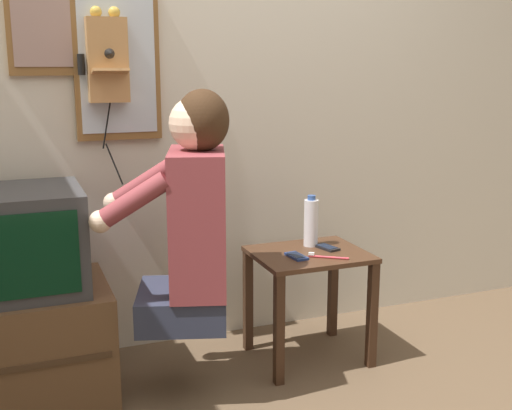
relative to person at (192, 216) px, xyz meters
name	(u,v)px	position (x,y,z in m)	size (l,w,h in m)	color
wall_back	(206,86)	(0.24, 0.57, 0.50)	(6.80, 0.05, 2.55)	beige
side_table	(309,276)	(0.59, 0.12, -0.37)	(0.52, 0.43, 0.53)	#422819
person	(192,216)	(0.00, 0.00, 0.00)	(0.60, 0.53, 0.96)	#2D3347
tv_stand	(39,342)	(-0.62, 0.21, -0.54)	(0.58, 0.55, 0.48)	brown
television	(25,240)	(-0.64, 0.22, -0.09)	(0.46, 0.49, 0.41)	#38383A
wall_phone_antique	(107,59)	(-0.24, 0.49, 0.62)	(0.21, 0.19, 0.79)	#AD7A47
framed_picture	(47,12)	(-0.47, 0.53, 0.82)	(0.34, 0.03, 0.54)	brown
wall_mirror	(117,65)	(-0.18, 0.53, 0.60)	(0.38, 0.04, 0.67)	brown
cell_phone_held	(296,256)	(0.50, 0.07, -0.24)	(0.07, 0.13, 0.01)	navy
cell_phone_spare	(327,247)	(0.70, 0.14, -0.24)	(0.09, 0.13, 0.01)	black
water_bottle	(311,222)	(0.65, 0.22, -0.14)	(0.07, 0.07, 0.25)	silver
toothbrush	(326,257)	(0.62, 0.01, -0.24)	(0.16, 0.11, 0.02)	#D83F4C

